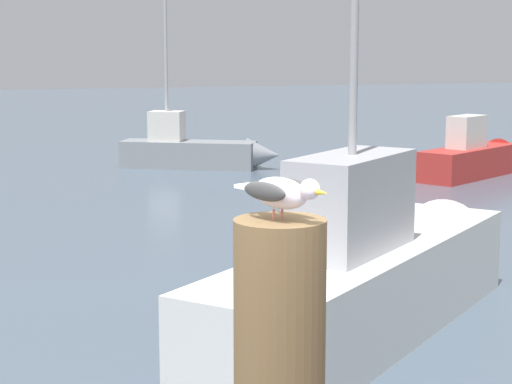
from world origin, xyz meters
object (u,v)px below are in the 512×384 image
(boat_white, at_px, (381,269))
(boat_red, at_px, (477,157))
(seagull, at_px, (282,192))
(boat_grey, at_px, (199,150))
(mooring_post, at_px, (279,374))

(boat_white, relative_size, boat_red, 1.45)
(seagull, bearing_deg, boat_red, 56.57)
(seagull, relative_size, boat_red, 0.10)
(boat_white, distance_m, boat_grey, 12.51)
(mooring_post, distance_m, boat_red, 17.87)
(mooring_post, height_order, boat_white, boat_white)
(mooring_post, relative_size, boat_white, 0.20)
(boat_white, height_order, boat_grey, boat_white)
(boat_white, bearing_deg, boat_grey, 84.46)
(mooring_post, relative_size, seagull, 2.72)
(seagull, height_order, boat_white, boat_white)
(mooring_post, height_order, boat_grey, boat_grey)
(mooring_post, xyz_separation_m, boat_grey, (4.25, 18.01, -1.36))
(seagull, bearing_deg, boat_white, 61.30)
(seagull, xyz_separation_m, boat_white, (3.04, 5.56, -1.80))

